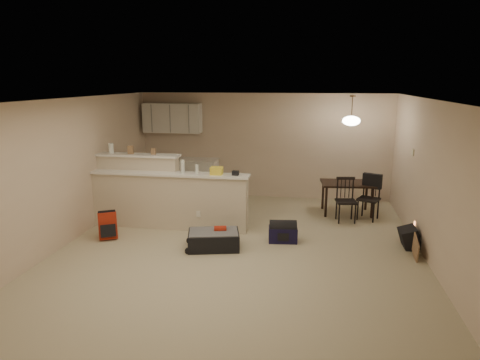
% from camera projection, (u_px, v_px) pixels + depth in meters
% --- Properties ---
extents(room, '(7.00, 7.02, 2.50)m').
position_uv_depth(room, '(239.00, 178.00, 6.91)').
color(room, '#BBAF90').
rests_on(room, ground).
extents(breakfast_bar, '(3.08, 0.58, 1.39)m').
position_uv_depth(breakfast_bar, '(158.00, 196.00, 8.28)').
color(breakfast_bar, beige).
rests_on(breakfast_bar, ground).
extents(upper_cabinets, '(1.40, 0.34, 0.70)m').
position_uv_depth(upper_cabinets, '(172.00, 118.00, 10.31)').
color(upper_cabinets, white).
rests_on(upper_cabinets, room).
extents(kitchen_counter, '(1.80, 0.60, 0.90)m').
position_uv_depth(kitchen_counter, '(181.00, 178.00, 10.48)').
color(kitchen_counter, white).
rests_on(kitchen_counter, ground).
extents(thermostat, '(0.02, 0.12, 0.12)m').
position_uv_depth(thermostat, '(413.00, 152.00, 7.86)').
color(thermostat, beige).
rests_on(thermostat, room).
extents(jar, '(0.10, 0.10, 0.20)m').
position_uv_depth(jar, '(111.00, 148.00, 8.38)').
color(jar, silver).
rests_on(jar, breakfast_bar).
extents(cereal_box, '(0.10, 0.07, 0.16)m').
position_uv_depth(cereal_box, '(131.00, 150.00, 8.31)').
color(cereal_box, '#926D4B').
rests_on(cereal_box, breakfast_bar).
extents(small_box, '(0.08, 0.06, 0.12)m').
position_uv_depth(small_box, '(153.00, 151.00, 8.24)').
color(small_box, '#926D4B').
rests_on(small_box, breakfast_bar).
extents(bottle_a, '(0.07, 0.07, 0.26)m').
position_uv_depth(bottle_a, '(183.00, 166.00, 7.98)').
color(bottle_a, silver).
rests_on(bottle_a, breakfast_bar).
extents(bottle_b, '(0.06, 0.06, 0.18)m').
position_uv_depth(bottle_b, '(197.00, 169.00, 7.94)').
color(bottle_b, silver).
rests_on(bottle_b, breakfast_bar).
extents(bag_lump, '(0.22, 0.18, 0.14)m').
position_uv_depth(bag_lump, '(217.00, 171.00, 7.89)').
color(bag_lump, '#926D4B').
rests_on(bag_lump, breakfast_bar).
extents(pouch, '(0.12, 0.10, 0.08)m').
position_uv_depth(pouch, '(235.00, 173.00, 7.84)').
color(pouch, '#926D4B').
rests_on(pouch, breakfast_bar).
extents(dining_table, '(1.15, 0.82, 0.68)m').
position_uv_depth(dining_table, '(347.00, 186.00, 9.06)').
color(dining_table, black).
rests_on(dining_table, ground).
extents(pendant_lamp, '(0.36, 0.36, 0.62)m').
position_uv_depth(pendant_lamp, '(351.00, 120.00, 8.74)').
color(pendant_lamp, brown).
rests_on(pendant_lamp, room).
extents(dining_chair_near, '(0.44, 0.42, 0.89)m').
position_uv_depth(dining_chair_near, '(346.00, 200.00, 8.56)').
color(dining_chair_near, black).
rests_on(dining_chair_near, ground).
extents(dining_chair_far, '(0.52, 0.51, 0.91)m').
position_uv_depth(dining_chair_far, '(369.00, 198.00, 8.69)').
color(dining_chair_far, black).
rests_on(dining_chair_far, ground).
extents(suitcase, '(0.96, 0.74, 0.29)m').
position_uv_depth(suitcase, '(214.00, 240.00, 7.26)').
color(suitcase, black).
rests_on(suitcase, ground).
extents(red_backpack, '(0.38, 0.33, 0.48)m').
position_uv_depth(red_backpack, '(108.00, 226.00, 7.69)').
color(red_backpack, '#A72412').
rests_on(red_backpack, ground).
extents(navy_duffel, '(0.53, 0.33, 0.27)m').
position_uv_depth(navy_duffel, '(283.00, 234.00, 7.55)').
color(navy_duffel, '#141034').
rests_on(navy_duffel, ground).
extents(black_daypack, '(0.28, 0.39, 0.34)m').
position_uv_depth(black_daypack, '(410.00, 238.00, 7.28)').
color(black_daypack, black).
rests_on(black_daypack, ground).
extents(cardboard_sheet, '(0.04, 0.44, 0.34)m').
position_uv_depth(cardboard_sheet, '(416.00, 248.00, 6.85)').
color(cardboard_sheet, '#926D4B').
rests_on(cardboard_sheet, ground).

